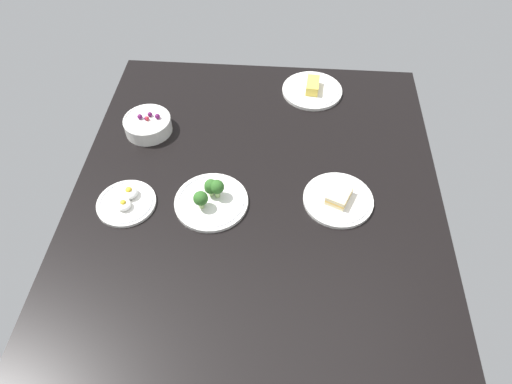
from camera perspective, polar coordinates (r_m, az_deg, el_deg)
The scene contains 6 objects.
dining_table at distance 144.30cm, azimuth 0.00°, elevation -1.01°, with size 136.45×115.69×4.00cm, color black.
plate_cheese at distance 180.30cm, azimuth 7.01°, elevation 12.55°, with size 22.82×22.82×4.78cm.
bowl_berries at distance 165.62cm, azimuth -13.32°, elevation 8.21°, with size 16.47×16.47×6.84cm.
plate_broccoli at distance 140.31cm, azimuth -5.65°, elevation -0.81°, with size 22.68×22.68×7.76cm.
plate_sandwich at distance 142.94cm, azimuth 10.22°, elevation -0.83°, with size 21.65×21.65×4.33cm.
plate_eggs at distance 145.52cm, azimuth -15.82°, elevation -1.16°, with size 18.13×18.13×4.72cm.
Camera 1 is at (89.56, 6.67, 114.95)cm, focal length 32.12 mm.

